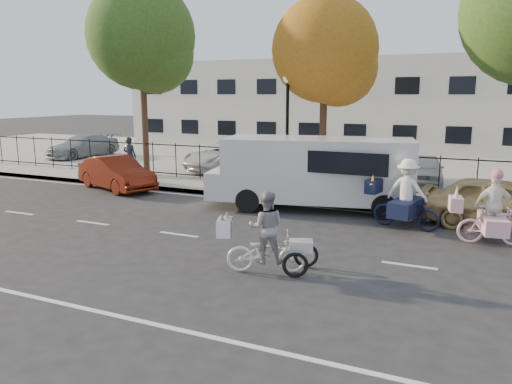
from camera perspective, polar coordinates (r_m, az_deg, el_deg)
The scene contains 22 objects.
ground at distance 13.65m, azimuth -8.77°, elevation -4.84°, with size 120.00×120.00×0.00m, color #333334.
road_markings at distance 13.65m, azimuth -8.77°, elevation -4.82°, with size 60.00×9.52×0.01m, color silver, non-canonical shape.
curb at distance 17.94m, azimuth 0.02°, elevation -0.60°, with size 60.00×0.10×0.15m, color #A8A399.
sidewalk at distance 18.89m, azimuth 1.33°, elevation -0.01°, with size 60.00×2.20×0.15m, color #A8A399.
parking_lot at distance 27.19m, azimuth 8.70°, elevation 3.30°, with size 60.00×15.60×0.15m, color #A8A399.
iron_fence at distance 19.75m, azimuth 2.59°, elevation 2.90°, with size 58.00×0.06×1.50m, color black, non-canonical shape.
building at distance 36.69m, azimuth 13.15°, elevation 9.73°, with size 34.00×10.00×6.00m, color silver.
lamppost at distance 19.00m, azimuth 3.62°, elevation 9.27°, with size 0.36×0.36×4.33m.
street_sign at distance 20.08m, azimuth -2.74°, elevation 4.53°, with size 0.85×0.06×1.80m.
zebra_trike at distance 10.56m, azimuth 1.21°, elevation -5.66°, with size 2.02×1.38×1.75m.
unicorn_bike at distance 13.76m, azimuth 25.36°, elevation -2.62°, with size 1.95×1.38×1.92m.
bull_bike at distance 14.58m, azimuth 16.72°, elevation -0.97°, with size 2.18×1.52×1.97m.
white_van at distance 16.40m, azimuth 6.67°, elevation 2.51°, with size 6.93×3.42×2.33m.
red_sedan at distance 20.47m, azimuth -15.68°, elevation 2.09°, with size 1.38×3.96×1.30m, color #5A170A.
gold_sedan at distance 15.54m, azimuth 26.13°, elevation -1.16°, with size 1.71×4.25×1.45m, color tan.
pedestrian at distance 22.90m, azimuth -14.23°, elevation 3.98°, with size 0.62×0.41×1.71m, color black.
lot_car_a at distance 30.43m, azimuth -19.16°, elevation 5.00°, with size 1.80×4.44×1.29m, color #919598.
lot_car_b at distance 23.79m, azimuth -3.23°, elevation 4.14°, with size 2.26×4.90×1.36m, color silver.
lot_car_c at distance 22.99m, azimuth 7.92°, elevation 3.71°, with size 1.36×3.91×1.29m, color #4E4F56.
lot_car_d at distance 21.23m, azimuth 18.75°, elevation 2.45°, with size 1.39×3.44×1.17m, color #A2A5A9.
tree_west at distance 22.88m, azimuth -12.60°, elevation 16.55°, with size 4.66×4.66×8.54m.
tree_mid at distance 19.76m, azimuth 8.32°, elevation 15.27°, with size 4.04×4.04×7.41m.
Camera 1 is at (7.23, -10.96, 3.73)m, focal length 35.00 mm.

